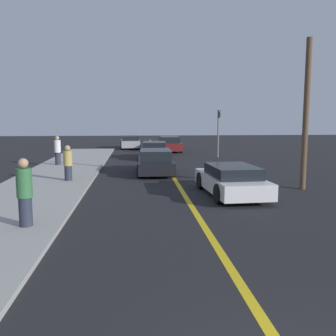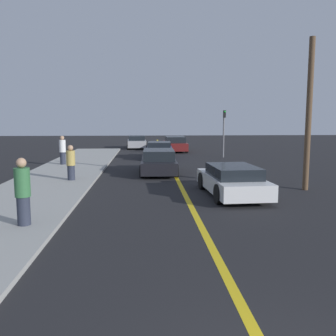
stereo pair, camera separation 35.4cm
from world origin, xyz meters
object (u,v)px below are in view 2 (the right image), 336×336
car_oncoming_far (137,142)px  traffic_light (224,128)px  pedestrian_near_curb (23,192)px  pedestrian_far_standing (63,150)px  utility_pole (309,115)px  car_ahead_center (159,162)px  pedestrian_mid_group (71,163)px  car_parked_left_lot (175,144)px  car_near_right_lane (232,180)px  car_far_distant (159,150)px

car_oncoming_far → traffic_light: bearing=-54.7°
pedestrian_near_curb → pedestrian_far_standing: pedestrian_near_curb is taller
traffic_light → utility_pole: 12.97m
utility_pole → car_ahead_center: bearing=140.5°
car_oncoming_far → pedestrian_mid_group: (-2.61, -19.32, 0.32)m
car_parked_left_lot → pedestrian_far_standing: size_ratio=2.64×
traffic_light → utility_pole: utility_pole is taller
car_parked_left_lot → pedestrian_near_curb: (-5.96, -23.42, 0.39)m
car_near_right_lane → car_parked_left_lot: 19.37m
car_ahead_center → utility_pole: bearing=-38.5°
pedestrian_near_curb → pedestrian_mid_group: bearing=91.3°
car_parked_left_lot → car_oncoming_far: size_ratio=1.20×
car_near_right_lane → utility_pole: size_ratio=0.74×
car_parked_left_lot → car_oncoming_far: (-3.53, 3.34, -0.03)m
pedestrian_near_curb → utility_pole: (10.08, 5.05, 2.09)m
pedestrian_far_standing → utility_pole: bearing=-35.2°
car_ahead_center → car_far_distant: (0.31, 7.58, -0.03)m
car_ahead_center → utility_pole: (6.05, -4.99, 2.50)m
car_oncoming_far → traffic_light: (6.81, -8.79, 1.61)m
car_ahead_center → pedestrian_far_standing: (-5.89, 3.42, 0.38)m
car_ahead_center → pedestrian_near_curb: bearing=-110.9°
car_oncoming_far → pedestrian_near_curb: size_ratio=2.12×
car_parked_left_lot → pedestrian_far_standing: 12.67m
pedestrian_far_standing → traffic_light: traffic_light is taller
utility_pole → car_near_right_lane: bearing=-163.7°
pedestrian_far_standing → utility_pole: 14.76m
car_ahead_center → pedestrian_mid_group: bearing=-147.3°
car_ahead_center → utility_pole: size_ratio=0.71×
car_far_distant → car_parked_left_lot: 6.03m
car_ahead_center → traffic_light: bearing=57.7°
car_ahead_center → car_far_distant: car_ahead_center is taller
car_far_distant → pedestrian_near_curb: 18.15m
pedestrian_mid_group → pedestrian_far_standing: bearing=105.7°
utility_pole → car_far_distant: bearing=114.5°
utility_pole → car_oncoming_far: bearing=109.4°
car_ahead_center → pedestrian_far_standing: pedestrian_far_standing is taller
car_parked_left_lot → pedestrian_mid_group: pedestrian_mid_group is taller
pedestrian_mid_group → utility_pole: bearing=-13.1°
car_near_right_lane → car_far_distant: 13.76m
car_parked_left_lot → traffic_light: size_ratio=1.32×
car_parked_left_lot → pedestrian_mid_group: (-6.13, -15.98, 0.29)m
pedestrian_mid_group → pedestrian_far_standing: pedestrian_far_standing is taller
car_near_right_lane → pedestrian_mid_group: size_ratio=2.82×
car_far_distant → pedestrian_near_curb: pedestrian_near_curb is taller
car_ahead_center → traffic_light: (5.22, 7.93, 1.59)m
utility_pole → pedestrian_far_standing: bearing=144.8°
traffic_light → car_far_distant: bearing=-175.9°
car_oncoming_far → pedestrian_far_standing: size_ratio=2.19×
pedestrian_near_curb → car_ahead_center: bearing=68.1°
utility_pole → pedestrian_mid_group: bearing=166.9°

